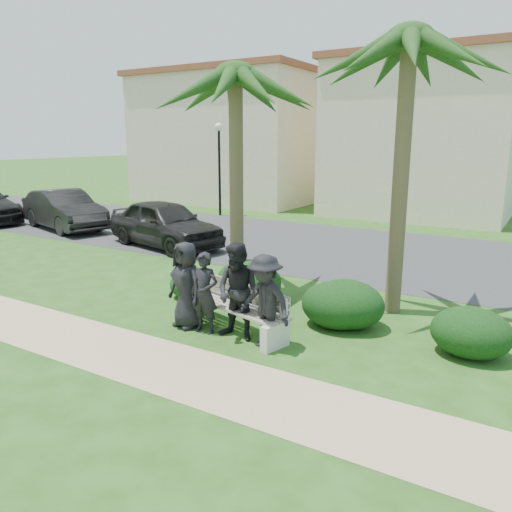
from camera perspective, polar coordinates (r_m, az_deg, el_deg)
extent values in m
plane|color=#254814|center=(9.49, -1.57, -8.80)|extent=(160.00, 160.00, 0.00)
cube|color=tan|center=(8.17, -8.60, -12.76)|extent=(30.00, 1.60, 0.01)
cube|color=#2D2D30|center=(16.50, 13.66, 0.38)|extent=(160.00, 8.00, 0.01)
cube|color=beige|center=(30.43, -2.26, 13.09)|extent=(10.00, 8.00, 7.00)
cube|color=brown|center=(30.64, -2.33, 19.94)|extent=(10.40, 8.40, 0.30)
cube|color=beige|center=(26.03, 18.89, 12.40)|extent=(8.00, 8.00, 7.00)
cube|color=brown|center=(26.28, 19.52, 20.36)|extent=(8.40, 8.40, 0.30)
cylinder|color=black|center=(23.84, -4.19, 9.43)|extent=(0.12, 0.12, 4.00)
sphere|color=white|center=(23.79, -4.28, 14.50)|extent=(0.36, 0.36, 0.36)
cube|color=gray|center=(9.46, -2.93, -5.85)|extent=(2.57, 1.20, 0.04)
cube|color=gray|center=(9.58, -2.10, -3.95)|extent=(2.43, 0.68, 0.29)
cube|color=beige|center=(10.21, -8.39, -5.95)|extent=(0.31, 0.60, 0.46)
cube|color=beige|center=(8.98, 3.35, -8.56)|extent=(0.31, 0.60, 0.46)
imported|color=black|center=(9.64, -8.00, -3.29)|extent=(0.92, 0.71, 1.68)
imported|color=black|center=(9.34, -5.89, -4.23)|extent=(0.60, 0.43, 1.54)
imported|color=black|center=(8.95, -2.01, -4.13)|extent=(0.87, 0.67, 1.78)
imported|color=black|center=(8.62, 1.02, -5.22)|extent=(1.18, 0.82, 1.66)
ellipsoid|color=black|center=(11.49, -7.52, -3.22)|extent=(1.01, 0.83, 0.66)
ellipsoid|color=black|center=(11.08, -0.83, -2.82)|extent=(1.52, 1.26, 0.99)
ellipsoid|color=black|center=(9.79, 9.23, -5.41)|extent=(1.41, 1.16, 0.92)
ellipsoid|color=black|center=(9.83, 10.35, -5.26)|extent=(1.46, 1.21, 0.95)
ellipsoid|color=black|center=(9.16, 23.40, -7.88)|extent=(1.33, 1.10, 0.86)
cylinder|color=brown|center=(11.55, -2.26, 7.83)|extent=(0.32, 0.32, 4.95)
cylinder|color=brown|center=(10.49, 16.18, 8.07)|extent=(0.32, 0.32, 5.42)
imported|color=black|center=(17.07, -10.36, 3.67)|extent=(4.94, 2.86, 1.58)
imported|color=black|center=(21.54, -21.07, 4.94)|extent=(5.05, 2.86, 1.57)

